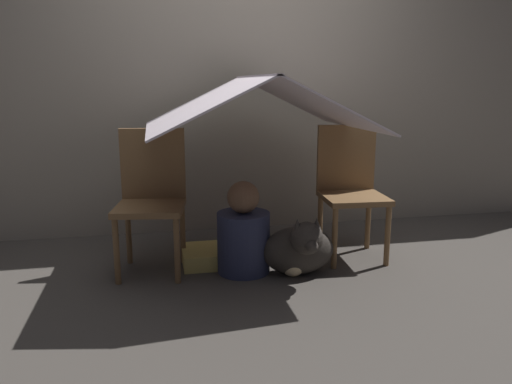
# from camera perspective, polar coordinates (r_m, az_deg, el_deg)

# --- Properties ---
(ground_plane) EXTENTS (8.80, 8.80, 0.00)m
(ground_plane) POSITION_cam_1_polar(r_m,az_deg,el_deg) (3.14, 0.74, -9.53)
(ground_plane) COLOR #47423D
(wall_back) EXTENTS (7.00, 0.05, 2.50)m
(wall_back) POSITION_cam_1_polar(r_m,az_deg,el_deg) (3.99, -2.69, 13.49)
(wall_back) COLOR gray
(wall_back) RESTS_ON ground_plane
(chair_left) EXTENTS (0.47, 0.47, 0.89)m
(chair_left) POSITION_cam_1_polar(r_m,az_deg,el_deg) (3.19, -11.87, -0.29)
(chair_left) COLOR brown
(chair_left) RESTS_ON ground_plane
(chair_right) EXTENTS (0.44, 0.44, 0.89)m
(chair_right) POSITION_cam_1_polar(r_m,az_deg,el_deg) (3.45, 10.73, 0.69)
(chair_right) COLOR brown
(chair_right) RESTS_ON ground_plane
(sheet_canopy) EXTENTS (1.34, 1.19, 0.33)m
(sheet_canopy) POSITION_cam_1_polar(r_m,az_deg,el_deg) (3.11, 0.00, 10.23)
(sheet_canopy) COLOR silver
(person_front) EXTENTS (0.33, 0.33, 0.58)m
(person_front) POSITION_cam_1_polar(r_m,az_deg,el_deg) (3.13, -1.44, -4.96)
(person_front) COLOR #2D3351
(person_front) RESTS_ON ground_plane
(dog) EXTENTS (0.45, 0.43, 0.41)m
(dog) POSITION_cam_1_polar(r_m,az_deg,el_deg) (3.09, 5.04, -6.37)
(dog) COLOR #332D28
(dog) RESTS_ON ground_plane
(floor_cushion) EXTENTS (0.44, 0.35, 0.10)m
(floor_cushion) POSITION_cam_1_polar(r_m,az_deg,el_deg) (3.35, -4.63, -7.22)
(floor_cushion) COLOR #E5CC66
(floor_cushion) RESTS_ON ground_plane
(plush_toy) EXTENTS (0.15, 0.15, 0.24)m
(plush_toy) POSITION_cam_1_polar(r_m,az_deg,el_deg) (3.11, 4.24, -7.89)
(plush_toy) COLOR beige
(plush_toy) RESTS_ON ground_plane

